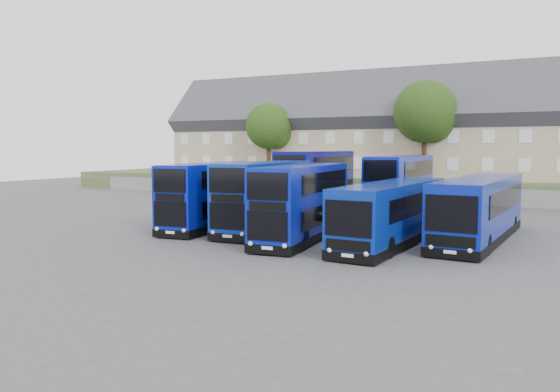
% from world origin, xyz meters
% --- Properties ---
extents(ground, '(120.00, 120.00, 0.00)m').
position_xyz_m(ground, '(0.00, 0.00, 0.00)').
color(ground, '#47474D').
rests_on(ground, ground).
extents(retaining_wall, '(70.00, 0.40, 1.50)m').
position_xyz_m(retaining_wall, '(0.00, 24.00, 0.75)').
color(retaining_wall, slate).
rests_on(retaining_wall, ground).
extents(earth_bank, '(80.00, 20.00, 2.00)m').
position_xyz_m(earth_bank, '(0.00, 34.00, 1.00)').
color(earth_bank, '#3D4A29').
rests_on(earth_bank, ground).
extents(terrace_row, '(54.00, 10.40, 11.20)m').
position_xyz_m(terrace_row, '(0.00, 30.00, 6.60)').
color(terrace_row, tan).
rests_on(terrace_row, earth_bank).
extents(dd_front_left, '(3.28, 10.24, 4.00)m').
position_xyz_m(dd_front_left, '(-6.35, 2.86, 1.96)').
color(dd_front_left, '#0916A6').
rests_on(dd_front_left, ground).
extents(dd_front_mid, '(3.29, 10.50, 4.11)m').
position_xyz_m(dd_front_mid, '(-2.86, 3.31, 2.01)').
color(dd_front_mid, '#082B9C').
rests_on(dd_front_mid, ground).
extents(dd_front_right, '(3.21, 10.28, 4.02)m').
position_xyz_m(dd_front_right, '(0.60, 1.14, 1.97)').
color(dd_front_right, '#0818A4').
rests_on(dd_front_right, ground).
extents(dd_rear_left, '(3.25, 11.87, 4.67)m').
position_xyz_m(dd_rear_left, '(-4.20, 14.67, 2.30)').
color(dd_rear_left, '#06077A').
rests_on(dd_rear_left, ground).
extents(dd_rear_right, '(2.56, 11.00, 4.37)m').
position_xyz_m(dd_rear_right, '(2.71, 14.07, 2.14)').
color(dd_rear_right, '#0819A0').
rests_on(dd_rear_right, ground).
extents(coach_east_a, '(3.20, 11.84, 3.20)m').
position_xyz_m(coach_east_a, '(5.31, 1.93, 1.57)').
color(coach_east_a, '#082799').
rests_on(coach_east_a, ground).
extents(coach_east_b, '(3.59, 12.55, 3.39)m').
position_xyz_m(coach_east_b, '(9.23, 5.01, 1.66)').
color(coach_east_b, '#081D9D').
rests_on(coach_east_b, ground).
extents(tree_west, '(4.80, 4.80, 7.65)m').
position_xyz_m(tree_west, '(-13.85, 25.10, 7.05)').
color(tree_west, '#382314').
rests_on(tree_west, earth_bank).
extents(tree_mid, '(5.76, 5.76, 9.18)m').
position_xyz_m(tree_mid, '(2.15, 25.60, 8.07)').
color(tree_mid, '#382314').
rests_on(tree_mid, earth_bank).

